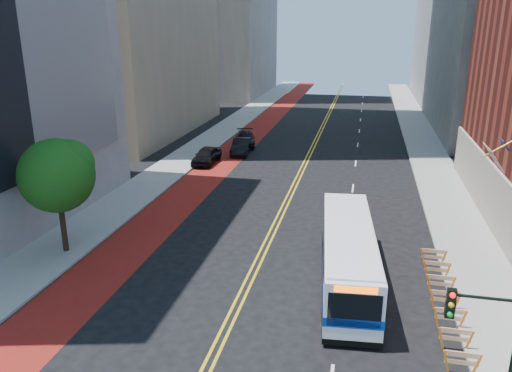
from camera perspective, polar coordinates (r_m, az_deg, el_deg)
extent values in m
plane|color=black|center=(22.53, -3.83, -16.72)|extent=(160.00, 160.00, 0.00)
cube|color=gray|center=(52.39, -7.38, 3.71)|extent=(4.00, 140.00, 0.15)
cube|color=gray|center=(49.86, 19.61, 2.08)|extent=(4.00, 140.00, 0.15)
cube|color=maroon|center=(51.24, -3.26, 3.43)|extent=(3.60, 140.00, 0.01)
cube|color=gold|center=(49.75, 5.58, 2.93)|extent=(0.14, 140.00, 0.01)
cube|color=gold|center=(49.71, 5.99, 2.90)|extent=(0.14, 140.00, 0.01)
cube|color=silver|center=(26.98, 9.85, -10.66)|extent=(0.14, 2.20, 0.01)
cube|color=silver|center=(34.23, 10.56, -4.34)|extent=(0.14, 2.20, 0.01)
cube|color=silver|center=(41.76, 11.01, -0.26)|extent=(0.14, 2.20, 0.01)
cube|color=silver|center=(49.44, 11.32, 2.57)|extent=(0.14, 2.20, 0.01)
cube|color=silver|center=(57.20, 11.55, 4.63)|extent=(0.14, 2.20, 0.01)
cube|color=silver|center=(65.03, 11.72, 6.20)|extent=(0.14, 2.20, 0.01)
cube|color=silver|center=(72.89, 11.86, 7.43)|extent=(0.14, 2.20, 0.01)
cube|color=silver|center=(80.77, 11.97, 8.42)|extent=(0.14, 2.20, 0.01)
cube|color=silver|center=(88.68, 12.06, 9.23)|extent=(0.14, 2.20, 0.01)
cube|color=silver|center=(96.61, 12.14, 9.91)|extent=(0.14, 2.20, 0.01)
cube|color=silver|center=(104.54, 12.21, 10.49)|extent=(0.14, 2.20, 0.01)
cube|color=#9E9384|center=(32.81, 26.97, -3.32)|extent=(0.50, 36.00, 4.00)
cube|color=black|center=(34.05, 26.54, -4.15)|extent=(0.35, 2.80, 2.20)
cube|color=black|center=(40.48, 24.33, -0.51)|extent=(0.35, 2.80, 2.20)
cube|color=#B21419|center=(27.23, 25.49, 3.01)|extent=(0.75, 1.90, 1.05)
cube|color=navy|center=(27.67, 26.56, 4.25)|extent=(0.39, 0.85, 0.52)
cube|color=orange|center=(21.54, 20.90, -18.23)|extent=(0.32, 0.06, 0.99)
cube|color=orange|center=(21.75, 23.91, -18.25)|extent=(0.32, 0.06, 0.99)
cube|color=orange|center=(21.41, 22.55, -17.37)|extent=(1.25, 0.05, 0.22)
cube|color=orange|center=(21.61, 22.43, -18.14)|extent=(1.25, 0.05, 0.18)
cube|color=orange|center=(22.80, 20.38, -15.97)|extent=(0.32, 0.06, 0.99)
cube|color=orange|center=(23.00, 23.19, -16.01)|extent=(0.32, 0.06, 0.99)
cube|color=orange|center=(22.68, 21.91, -15.15)|extent=(1.25, 0.05, 0.22)
cube|color=orange|center=(22.87, 21.80, -15.89)|extent=(1.25, 0.05, 0.18)
cube|color=orange|center=(24.10, 19.91, -13.95)|extent=(0.32, 0.06, 0.99)
cube|color=orange|center=(24.29, 22.55, -14.01)|extent=(0.32, 0.06, 0.99)
cube|color=orange|center=(23.99, 21.35, -13.16)|extent=(1.25, 0.05, 0.22)
cube|color=orange|center=(24.16, 21.25, -13.88)|extent=(1.25, 0.05, 0.18)
cube|color=orange|center=(25.42, 19.50, -12.13)|extent=(0.32, 0.06, 0.99)
cube|color=orange|center=(25.61, 21.99, -12.21)|extent=(0.32, 0.06, 0.99)
cube|color=orange|center=(25.32, 20.85, -11.38)|extent=(1.25, 0.05, 0.22)
cube|color=orange|center=(25.49, 20.77, -12.07)|extent=(1.25, 0.05, 0.18)
cube|color=orange|center=(26.77, 19.14, -10.49)|extent=(0.32, 0.06, 0.99)
cube|color=orange|center=(26.95, 21.50, -10.58)|extent=(0.32, 0.06, 0.99)
cube|color=orange|center=(26.67, 20.41, -9.78)|extent=(1.25, 0.05, 0.22)
cube|color=orange|center=(26.83, 20.33, -10.45)|extent=(1.25, 0.05, 0.18)
cube|color=orange|center=(28.14, 18.82, -9.02)|extent=(0.32, 0.06, 0.99)
cube|color=orange|center=(28.31, 21.05, -9.11)|extent=(0.32, 0.06, 0.99)
cube|color=orange|center=(28.05, 20.02, -8.34)|extent=(1.25, 0.05, 0.22)
cube|color=orange|center=(28.20, 19.95, -8.98)|extent=(1.25, 0.05, 0.18)
cube|color=orange|center=(29.53, 18.52, -7.68)|extent=(0.32, 0.06, 0.99)
cube|color=orange|center=(29.69, 20.65, -7.78)|extent=(0.32, 0.06, 0.99)
cube|color=orange|center=(29.44, 19.67, -7.03)|extent=(1.25, 0.05, 0.22)
cube|color=orange|center=(29.59, 19.60, -7.64)|extent=(1.25, 0.05, 0.18)
cylinder|color=black|center=(31.06, -21.18, -4.19)|extent=(0.32, 0.32, 3.20)
sphere|color=#163D0D|center=(30.12, -21.81, 1.12)|extent=(4.20, 4.20, 4.20)
sphere|color=#163D0D|center=(29.96, -20.57, 2.37)|extent=(2.80, 2.80, 2.80)
sphere|color=#163D0D|center=(30.06, -23.00, 1.74)|extent=(2.40, 2.40, 2.40)
cylinder|color=black|center=(18.17, 27.11, -18.25)|extent=(0.14, 0.14, 5.00)
cylinder|color=black|center=(16.68, 24.92, -11.55)|extent=(2.00, 0.10, 0.10)
cube|color=black|center=(16.62, 21.35, -12.37)|extent=(0.28, 0.22, 0.95)
sphere|color=red|center=(16.33, 21.56, -11.55)|extent=(0.18, 0.18, 0.18)
sphere|color=yellow|center=(16.49, 21.43, -12.55)|extent=(0.18, 0.18, 0.18)
sphere|color=#0CA526|center=(16.65, 21.30, -13.53)|extent=(0.18, 0.18, 0.18)
cube|color=white|center=(26.03, 10.47, -7.69)|extent=(3.41, 11.47, 2.68)
cube|color=#09349E|center=(26.20, 10.42, -8.48)|extent=(3.45, 11.51, 0.42)
cube|color=black|center=(26.53, 10.45, -6.12)|extent=(3.17, 8.10, 0.89)
cube|color=black|center=(20.99, 11.19, -13.78)|extent=(2.16, 0.28, 1.51)
cube|color=black|center=(31.06, 10.06, -2.56)|extent=(1.96, 0.26, 0.94)
cube|color=#FF5905|center=(20.50, 11.35, -11.55)|extent=(1.71, 0.22, 0.28)
cube|color=white|center=(25.47, 10.64, -4.87)|extent=(3.24, 10.90, 0.11)
cube|color=black|center=(26.63, 10.30, -10.30)|extent=(3.44, 11.50, 0.28)
cylinder|color=black|center=(23.38, 7.89, -14.08)|extent=(0.36, 0.96, 0.94)
cylinder|color=black|center=(23.53, 13.48, -14.21)|extent=(0.36, 0.96, 0.94)
cylinder|color=black|center=(29.36, 7.88, -7.08)|extent=(0.36, 0.96, 0.94)
cylinder|color=black|center=(29.48, 12.24, -7.22)|extent=(0.36, 0.96, 0.94)
cylinder|color=black|center=(30.60, 7.88, -6.01)|extent=(0.36, 0.96, 0.94)
cylinder|color=black|center=(30.71, 12.05, -6.16)|extent=(0.36, 0.96, 0.94)
imported|color=black|center=(48.38, -5.67, 3.48)|extent=(2.04, 4.76, 1.60)
imported|color=black|center=(52.02, -1.68, 4.56)|extent=(2.10, 4.92, 1.58)
imported|color=black|center=(55.45, -1.26, 5.38)|extent=(3.31, 5.65, 1.54)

